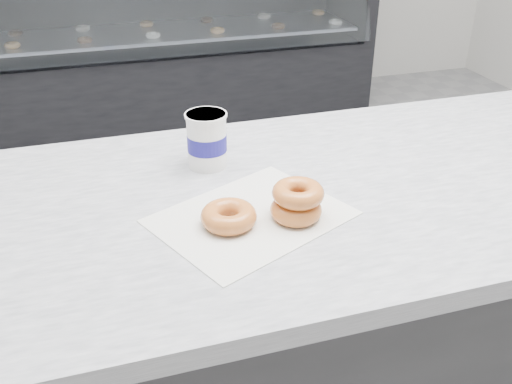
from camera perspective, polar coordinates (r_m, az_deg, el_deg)
ground at (r=2.22m, az=3.57°, el=-12.02°), size 5.00×5.00×0.00m
counter at (r=1.52m, az=12.11°, el=-13.32°), size 3.06×0.76×0.90m
display_case at (r=3.85m, az=-7.45°, el=14.46°), size 2.40×0.74×1.25m
wax_paper at (r=1.07m, az=-0.48°, el=-2.51°), size 0.42×0.38×0.00m
donut_single at (r=1.04m, az=-2.75°, el=-2.42°), size 0.14×0.14×0.04m
donut_stack at (r=1.06m, az=4.12°, el=-0.94°), size 0.11×0.11×0.07m
coffee_cup at (r=1.24m, az=-4.94°, el=5.26°), size 0.11×0.11×0.12m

